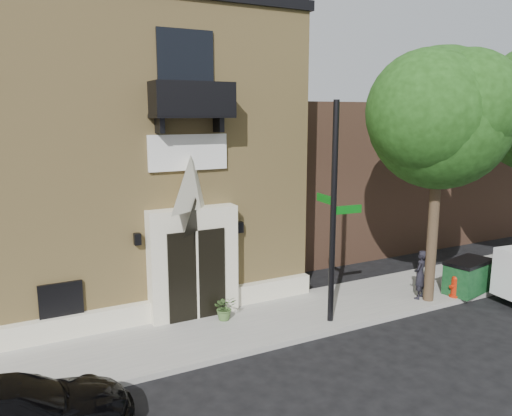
{
  "coord_description": "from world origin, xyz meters",
  "views": [
    {
      "loc": [
        -5.78,
        -10.33,
        5.97
      ],
      "look_at": [
        0.65,
        2.0,
        3.33
      ],
      "focal_mm": 35.0,
      "sensor_mm": 36.0,
      "label": 1
    }
  ],
  "objects": [
    {
      "name": "neighbour_building",
      "position": [
        12.0,
        9.0,
        3.2
      ],
      "size": [
        18.0,
        8.0,
        6.4
      ],
      "primitive_type": "cube",
      "color": "brown",
      "rests_on": "ground"
    },
    {
      "name": "church",
      "position": [
        -2.99,
        7.95,
        4.63
      ],
      "size": [
        12.2,
        11.01,
        9.3
      ],
      "color": "tan",
      "rests_on": "ground"
    },
    {
      "name": "planter",
      "position": [
        -0.34,
        2.04,
        0.51
      ],
      "size": [
        0.74,
        0.67,
        0.72
      ],
      "primitive_type": "imported",
      "rotation": [
        0.0,
        0.0,
        -0.19
      ],
      "color": "#486B34",
      "rests_on": "sidewalk"
    },
    {
      "name": "fire_hydrant",
      "position": [
        6.96,
        0.26,
        0.51
      ],
      "size": [
        0.42,
        0.33,
        0.73
      ],
      "color": "#AE2108",
      "rests_on": "sidewalk"
    },
    {
      "name": "black_sedan",
      "position": [
        -5.97,
        -1.11,
        0.64
      ],
      "size": [
        4.5,
        2.07,
        1.28
      ],
      "primitive_type": "imported",
      "rotation": [
        0.0,
        0.0,
        1.51
      ],
      "color": "black",
      "rests_on": "ground"
    },
    {
      "name": "ground",
      "position": [
        0.0,
        0.0,
        0.0
      ],
      "size": [
        120.0,
        120.0,
        0.0
      ],
      "primitive_type": "plane",
      "color": "black",
      "rests_on": "ground"
    },
    {
      "name": "street_tree_left",
      "position": [
        6.03,
        0.35,
        5.87
      ],
      "size": [
        4.97,
        4.38,
        7.77
      ],
      "color": "#38281C",
      "rests_on": "sidewalk"
    },
    {
      "name": "street_sign",
      "position": [
        2.32,
        0.6,
        3.26
      ],
      "size": [
        0.98,
        1.0,
        6.18
      ],
      "rotation": [
        0.0,
        0.0,
        -0.09
      ],
      "color": "black",
      "rests_on": "sidewalk"
    },
    {
      "name": "sidewalk",
      "position": [
        1.0,
        1.5,
        0.07
      ],
      "size": [
        42.0,
        3.0,
        0.15
      ],
      "primitive_type": "cube",
      "color": "gray",
      "rests_on": "ground"
    },
    {
      "name": "dumpster",
      "position": [
        7.69,
        0.39,
        0.7
      ],
      "size": [
        1.82,
        1.27,
        1.09
      ],
      "rotation": [
        0.0,
        0.0,
        0.21
      ],
      "color": "#0F3719",
      "rests_on": "sidewalk"
    },
    {
      "name": "pedestrian_near",
      "position": [
        5.85,
        0.7,
        0.94
      ],
      "size": [
        0.69,
        0.61,
        1.58
      ],
      "primitive_type": "imported",
      "rotation": [
        0.0,
        0.0,
        3.64
      ],
      "color": "black",
      "rests_on": "sidewalk"
    }
  ]
}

